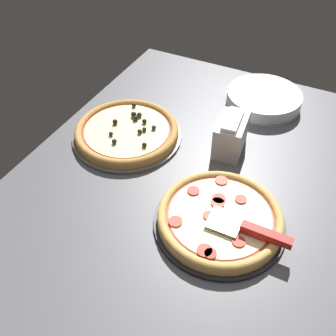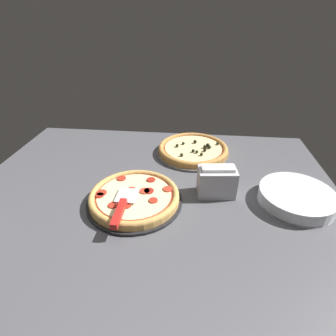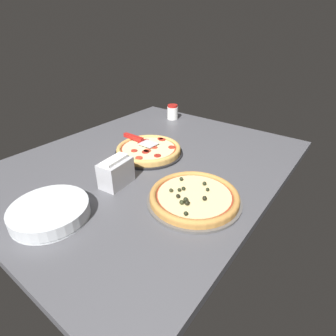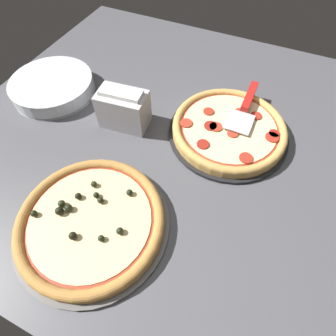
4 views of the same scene
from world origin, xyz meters
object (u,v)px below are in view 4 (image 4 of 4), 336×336
at_px(napkin_holder, 124,109).
at_px(pizza_front, 229,128).
at_px(pizza_back, 91,221).
at_px(serving_spatula, 247,101).
at_px(plate_stack, 53,86).

bearing_deg(napkin_holder, pizza_front, -164.62).
bearing_deg(pizza_back, pizza_front, -116.82).
bearing_deg(serving_spatula, plate_stack, 14.83).
xyz_separation_m(pizza_back, plate_stack, (0.37, -0.34, 0.00)).
bearing_deg(plate_stack, napkin_holder, 175.03).
height_order(plate_stack, napkin_holder, napkin_holder).
bearing_deg(plate_stack, serving_spatula, -165.17).
distance_m(serving_spatula, plate_stack, 0.61).
height_order(pizza_front, serving_spatula, serving_spatula).
distance_m(plate_stack, napkin_holder, 0.28).
relative_size(pizza_front, serving_spatula, 1.54).
relative_size(pizza_back, napkin_holder, 2.30).
xyz_separation_m(pizza_back, serving_spatula, (-0.22, -0.49, 0.03)).
bearing_deg(pizza_front, serving_spatula, -101.46).
relative_size(plate_stack, napkin_holder, 1.81).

